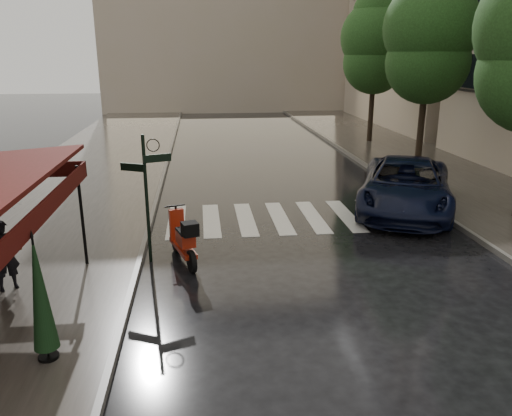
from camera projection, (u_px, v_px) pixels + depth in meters
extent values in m
plane|color=black|center=(201.00, 321.00, 9.43)|extent=(120.00, 120.00, 0.00)
cube|color=#38332D|center=(88.00, 177.00, 20.33)|extent=(6.00, 60.00, 0.12)
cube|color=#38332D|center=(433.00, 168.00, 21.91)|extent=(5.50, 60.00, 0.12)
cube|color=#595651|center=(164.00, 174.00, 20.65)|extent=(0.12, 60.00, 0.16)
cube|color=#595651|center=(372.00, 169.00, 21.61)|extent=(0.12, 60.00, 0.16)
cube|color=silver|center=(176.00, 221.00, 15.06)|extent=(0.50, 3.20, 0.01)
cube|color=silver|center=(211.00, 220.00, 15.17)|extent=(0.50, 3.20, 0.01)
cube|color=silver|center=(246.00, 219.00, 15.28)|extent=(0.50, 3.20, 0.01)
cube|color=silver|center=(279.00, 218.00, 15.39)|extent=(0.50, 3.20, 0.01)
cube|color=silver|center=(313.00, 216.00, 15.51)|extent=(0.50, 3.20, 0.01)
cube|color=silver|center=(346.00, 215.00, 15.62)|extent=(0.50, 3.20, 0.01)
cube|color=silver|center=(378.00, 214.00, 15.73)|extent=(0.50, 3.20, 0.01)
cube|color=silver|center=(410.00, 213.00, 15.84)|extent=(0.50, 3.20, 0.01)
cube|color=#411009|center=(39.00, 216.00, 8.00)|extent=(0.04, 7.00, 0.35)
cylinder|color=black|center=(82.00, 216.00, 11.38)|extent=(0.07, 0.07, 2.35)
cylinder|color=black|center=(147.00, 200.00, 11.70)|extent=(0.08, 0.08, 3.10)
cube|color=black|center=(157.00, 158.00, 11.44)|extent=(0.62, 0.26, 0.18)
cube|color=black|center=(132.00, 167.00, 11.43)|extent=(0.56, 0.29, 0.18)
cylinder|color=black|center=(422.00, 115.00, 21.15)|extent=(0.28, 0.28, 4.48)
sphere|color=#193312|center=(427.00, 62.00, 20.52)|extent=(3.40, 3.40, 3.40)
sphere|color=#193312|center=(431.00, 27.00, 20.12)|extent=(3.80, 3.80, 3.80)
cylinder|color=black|center=(372.00, 102.00, 27.84)|extent=(0.28, 0.28, 4.37)
sphere|color=#193312|center=(374.00, 63.00, 27.22)|extent=(3.40, 3.40, 3.40)
sphere|color=#193312|center=(376.00, 37.00, 26.83)|extent=(3.80, 3.80, 3.80)
sphere|color=#193312|center=(378.00, 12.00, 26.46)|extent=(2.60, 2.60, 2.60)
imported|color=black|center=(5.00, 255.00, 10.25)|extent=(0.66, 0.60, 1.50)
cube|color=#523416|center=(16.00, 241.00, 10.34)|extent=(0.26, 0.30, 0.32)
cylinder|color=black|center=(192.00, 262.00, 11.47)|extent=(0.26, 0.54, 0.53)
cylinder|color=black|center=(176.00, 242.00, 12.68)|extent=(0.26, 0.54, 0.53)
cube|color=maroon|center=(183.00, 247.00, 12.08)|extent=(0.72, 1.46, 0.11)
cube|color=maroon|center=(186.00, 238.00, 11.74)|extent=(0.50, 0.68, 0.31)
cube|color=maroon|center=(177.00, 225.00, 12.39)|extent=(0.38, 0.23, 0.83)
cylinder|color=black|center=(175.00, 206.00, 12.35)|extent=(0.50, 0.19, 0.04)
cube|color=black|center=(190.00, 229.00, 11.27)|extent=(0.44, 0.42, 0.31)
imported|color=black|center=(406.00, 186.00, 15.90)|extent=(4.84, 6.50, 1.64)
cylinder|color=black|center=(49.00, 357.00, 8.07)|extent=(0.33, 0.33, 0.05)
cylinder|color=black|center=(41.00, 298.00, 7.76)|extent=(0.04, 0.04, 2.04)
cone|color=black|center=(40.00, 292.00, 7.73)|extent=(0.40, 0.40, 1.94)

